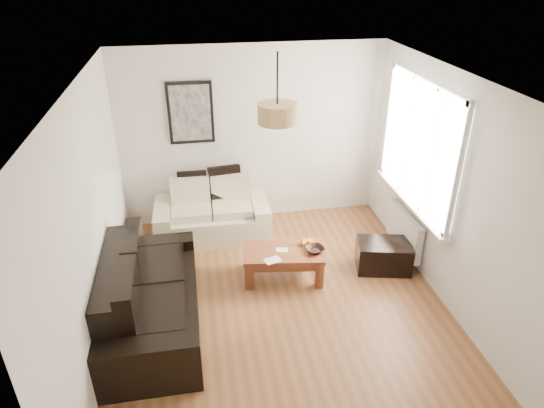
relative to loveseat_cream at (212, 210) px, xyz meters
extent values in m
plane|color=brown|center=(0.66, -1.78, -0.40)|extent=(4.50, 4.50, 0.00)
cube|color=white|center=(2.48, -0.98, -0.02)|extent=(0.10, 0.90, 0.52)
cylinder|color=tan|center=(0.66, -1.48, 1.83)|extent=(0.40, 0.40, 0.20)
cube|color=black|center=(2.11, -1.24, -0.21)|extent=(0.75, 0.57, 0.39)
cube|color=black|center=(-0.24, 0.19, 0.32)|extent=(0.41, 0.14, 0.41)
cube|color=black|center=(0.22, 0.19, 0.34)|extent=(0.47, 0.20, 0.45)
imported|color=black|center=(1.18, -1.29, 0.03)|extent=(0.28, 0.28, 0.05)
sphere|color=orange|center=(1.08, -1.12, 0.04)|extent=(0.10, 0.10, 0.09)
sphere|color=orange|center=(1.13, -1.11, 0.04)|extent=(0.12, 0.12, 0.09)
sphere|color=#FFA115|center=(1.06, -1.15, 0.04)|extent=(0.08, 0.08, 0.06)
cube|color=silver|center=(0.64, -1.39, 0.01)|extent=(0.22, 0.18, 0.01)
camera|label=1|loc=(-0.19, -6.03, 3.26)|focal=31.52mm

